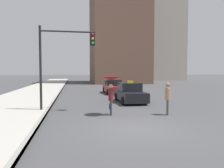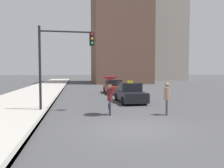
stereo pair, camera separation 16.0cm
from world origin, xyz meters
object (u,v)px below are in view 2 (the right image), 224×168
at_px(pedestrian_man, 167,96).
at_px(sedan_red, 114,87).
at_px(taxi, 130,93).
at_px(traffic_light, 63,53).
at_px(pedestrian_with_umbrella, 110,84).

bearing_deg(pedestrian_man, sedan_red, -153.02).
relative_size(taxi, sedan_red, 0.88).
bearing_deg(pedestrian_man, traffic_light, -85.71).
distance_m(taxi, pedestrian_man, 5.41).
height_order(taxi, sedan_red, taxi).
bearing_deg(pedestrian_with_umbrella, sedan_red, -1.88).
xyz_separation_m(taxi, pedestrian_man, (0.75, -5.34, 0.39)).
bearing_deg(sedan_red, taxi, 90.23).
height_order(pedestrian_with_umbrella, traffic_light, traffic_light).
xyz_separation_m(pedestrian_with_umbrella, traffic_light, (-2.59, 1.47, 1.79)).
relative_size(taxi, pedestrian_man, 2.29).
distance_m(pedestrian_with_umbrella, pedestrian_man, 3.23).
relative_size(pedestrian_with_umbrella, traffic_light, 0.42).
bearing_deg(taxi, traffic_light, 34.12).
bearing_deg(traffic_light, taxi, 34.12).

